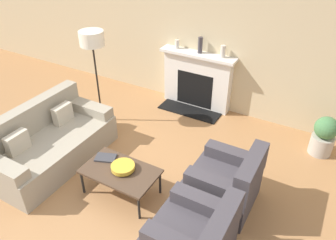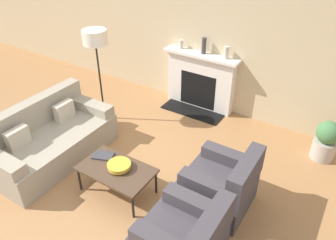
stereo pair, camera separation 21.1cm
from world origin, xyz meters
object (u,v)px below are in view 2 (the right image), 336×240
Objects in this scene: couch at (50,140)px; armchair_far at (221,185)px; potted_plant at (326,140)px; bowl at (119,165)px; armchair_near at (184,239)px; book at (103,156)px; mantel_vase_left at (181,44)px; mantel_vase_center_left at (204,46)px; mantel_vase_center_right at (226,53)px; floor_lamp at (96,44)px; fireplace at (200,81)px; coffee_table at (116,170)px.

couch is 2.61m from armchair_far.
bowl is at bearing -134.54° from potted_plant.
armchair_near is 2.59× the size of book.
bowl is 2.72m from mantel_vase_left.
mantel_vase_center_left is (0.19, 2.49, 0.80)m from book.
mantel_vase_center_right is 2.08m from potted_plant.
book is at bearing -103.80° from mantel_vase_center_right.
potted_plant is (3.48, 2.16, 0.01)m from couch.
potted_plant is (3.54, 0.91, -1.06)m from floor_lamp.
coffee_table is (0.14, -2.57, -0.16)m from fireplace.
mantel_vase_center_right is (-0.93, 2.07, 0.85)m from armchair_far.
couch is at bearing -79.30° from armchair_far.
potted_plant is at bearing 160.49° from armchair_near.
fireplace reaches higher than armchair_near.
armchair_near is 0.93m from armchair_far.
armchair_near is 0.85× the size of coffee_table.
couch is (-1.18, -2.54, -0.21)m from fireplace.
book is at bearing -94.37° from mantel_vase_center_left.
bowl is at bearing 46.94° from coffee_table.
armchair_far is at bearing 180.00° from armchair_near.
bowl is 1.08× the size of mantel_vase_center_left.
mantel_vase_center_right is at bearing 168.02° from potted_plant.
coffee_table is (-1.24, -0.52, 0.04)m from armchair_far.
mantel_vase_center_right reaches higher than fireplace.
book is 2.61m from mantel_vase_left.
couch is at bearing -99.83° from armchair_near.
fireplace is at bearing -147.31° from mantel_vase_center_left.
fireplace is 4.43× the size of book.
bowl is 1.94× the size of mantel_vase_left.
coffee_table is 2.73m from mantel_vase_center_right.
mantel_vase_left is 2.88m from potted_plant.
potted_plant is at bearing 151.16° from armchair_far.
mantel_vase_left is at bearing -180.00° from mantel_vase_center_right.
armchair_near is at bearing -32.79° from floor_lamp.
potted_plant is at bearing -9.81° from mantel_vase_center_left.
couch is 2.92× the size of potted_plant.
book is 2.68m from mantel_vase_center_right.
fireplace is 0.76m from mantel_vase_left.
coffee_table is at bearing -39.00° from book.
fireplace reaches higher than coffee_table.
fireplace is 3.29m from armchair_near.
book is 0.20× the size of floor_lamp.
potted_plant is (2.16, 2.19, -0.04)m from coffee_table.
floor_lamp is (-0.06, 1.24, 1.07)m from couch.
floor_lamp is at bearing -134.00° from mantel_vase_center_left.
mantel_vase_center_right is (0.61, 2.49, 0.76)m from book.
fireplace is at bearing 46.20° from floor_lamp.
mantel_vase_center_right reaches higher than coffee_table.
fireplace is at bearing -2.01° from mantel_vase_left.
fireplace reaches higher than armchair_far.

